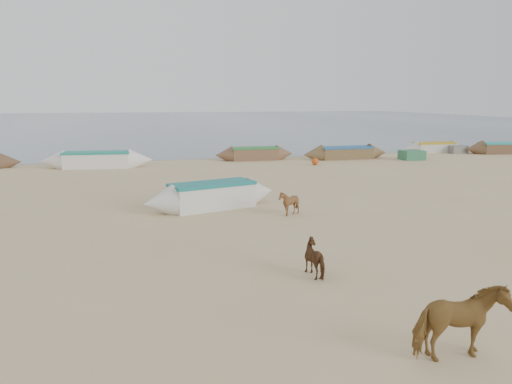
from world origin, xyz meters
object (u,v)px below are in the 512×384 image
cow_adult (460,323)px  calf_front (289,203)px  near_canoe (212,195)px  calf_right (318,258)px

cow_adult → calf_front: (0.54, 10.30, -0.18)m
calf_front → near_canoe: size_ratio=0.17×
near_canoe → calf_right: bearing=-97.5°
near_canoe → cow_adult: bearing=-97.1°
calf_front → near_canoe: near_canoe is taller
calf_front → calf_right: 6.19m
cow_adult → calf_right: bearing=9.8°
calf_front → cow_adult: bearing=8.9°
calf_right → near_canoe: bearing=-23.8°
calf_front → calf_right: calf_front is taller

